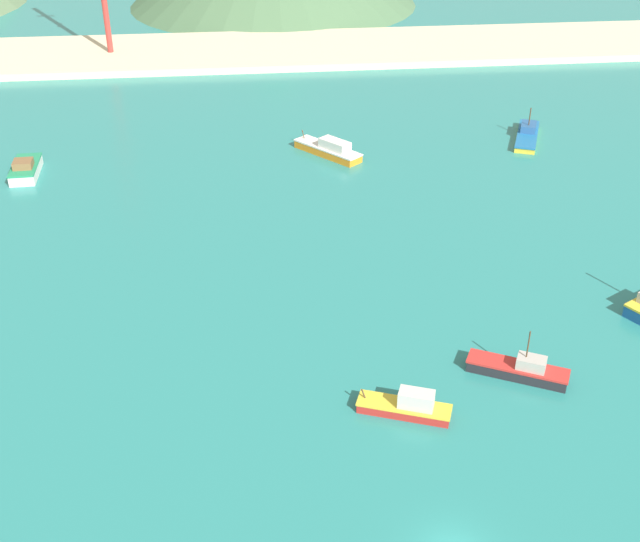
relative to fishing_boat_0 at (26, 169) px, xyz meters
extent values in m
cube|color=teal|center=(38.87, -32.89, -1.12)|extent=(260.00, 280.00, 0.50)
cube|color=silver|center=(0.00, 0.12, -0.25)|extent=(3.33, 7.34, 1.24)
cube|color=#238C5B|center=(0.00, 0.12, 0.47)|extent=(3.40, 7.48, 0.20)
cube|color=brown|center=(0.03, -0.79, 1.02)|extent=(2.37, 2.38, 0.90)
cube|color=gold|center=(66.18, 5.10, -0.52)|extent=(6.42, 10.84, 0.70)
cube|color=#1E669E|center=(66.18, 5.10, -0.07)|extent=(6.55, 11.06, 0.20)
cube|color=#28568C|center=(66.67, 6.33, 0.51)|extent=(3.03, 3.68, 0.96)
cylinder|color=#4C3823|center=(66.43, 5.74, 2.23)|extent=(0.16, 0.16, 2.47)
cube|color=red|center=(38.29, -49.44, -0.52)|extent=(7.34, 4.26, 0.71)
cube|color=gold|center=(38.29, -49.44, -0.07)|extent=(7.48, 4.34, 0.20)
cube|color=beige|center=(39.13, -49.76, 0.71)|extent=(3.03, 2.26, 1.35)
cylinder|color=#4C3823|center=(35.28, -48.31, 0.33)|extent=(0.46, 0.27, 0.97)
cube|color=#232328|center=(48.49, -45.78, -0.43)|extent=(8.11, 5.41, 0.88)
cube|color=red|center=(48.49, -45.78, 0.11)|extent=(8.27, 5.52, 0.20)
cube|color=#B2ADA3|center=(49.39, -46.24, 0.71)|extent=(2.74, 2.36, 1.00)
cylinder|color=#4C3823|center=(48.98, -46.03, 2.46)|extent=(0.12, 0.12, 2.50)
cube|color=orange|center=(38.26, 2.65, -0.40)|extent=(8.38, 9.21, 0.94)
cube|color=white|center=(38.26, 2.65, 0.17)|extent=(8.55, 9.39, 0.20)
cube|color=silver|center=(39.08, 1.70, 0.88)|extent=(4.17, 4.44, 1.23)
cylinder|color=#4C3823|center=(35.34, 6.07, 0.73)|extent=(0.46, 0.51, 1.28)
cube|color=beige|center=(38.87, 50.88, -0.27)|extent=(247.00, 23.57, 1.20)
camera|label=1|loc=(26.66, -97.55, 41.16)|focal=45.97mm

